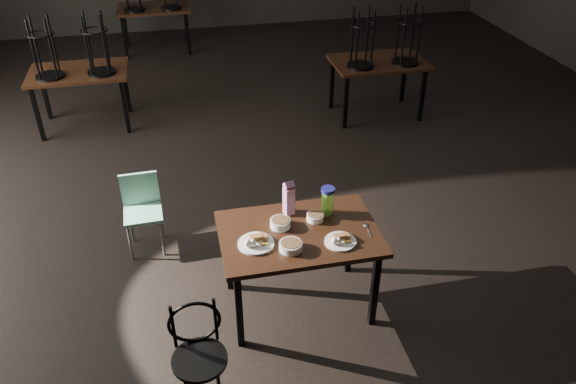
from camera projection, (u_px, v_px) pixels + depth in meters
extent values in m
plane|color=black|center=(308.00, 188.00, 6.11)|extent=(12.00, 12.00, 0.00)
cube|color=black|center=(299.00, 234.00, 4.23)|extent=(1.20, 0.80, 0.04)
cube|color=black|center=(239.00, 310.00, 4.08)|extent=(0.05, 0.05, 0.71)
cube|color=black|center=(375.00, 289.00, 4.27)|extent=(0.05, 0.05, 0.71)
cube|color=black|center=(228.00, 255.00, 4.61)|extent=(0.05, 0.05, 0.71)
cube|color=black|center=(349.00, 238.00, 4.79)|extent=(0.05, 0.05, 0.71)
cylinder|color=white|center=(256.00, 243.00, 4.09)|extent=(0.27, 0.27, 0.02)
cube|color=#9E6438|center=(255.00, 234.00, 4.09)|extent=(0.10, 0.09, 0.04)
cube|color=#9E6438|center=(260.00, 233.00, 4.10)|extent=(0.11, 0.11, 0.03)
ellipsoid|color=white|center=(248.00, 243.00, 4.02)|extent=(0.05, 0.05, 0.06)
ellipsoid|color=white|center=(253.00, 243.00, 4.03)|extent=(0.05, 0.05, 0.06)
cylinder|color=white|center=(340.00, 241.00, 4.11)|extent=(0.23, 0.23, 0.01)
cube|color=#9E6438|center=(340.00, 233.00, 4.11)|extent=(0.08, 0.08, 0.04)
cube|color=#9E6438|center=(343.00, 232.00, 4.12)|extent=(0.10, 0.10, 0.03)
ellipsoid|color=white|center=(334.00, 241.00, 4.05)|extent=(0.05, 0.05, 0.06)
ellipsoid|color=white|center=(339.00, 241.00, 4.06)|extent=(0.05, 0.05, 0.06)
cylinder|color=white|center=(280.00, 223.00, 4.26)|extent=(0.16, 0.16, 0.06)
cylinder|color=brown|center=(280.00, 221.00, 4.24)|extent=(0.13, 0.13, 0.01)
cylinder|color=white|center=(315.00, 217.00, 4.33)|extent=(0.13, 0.13, 0.05)
cylinder|color=brown|center=(315.00, 215.00, 4.32)|extent=(0.11, 0.11, 0.01)
cylinder|color=white|center=(291.00, 246.00, 4.03)|extent=(0.17, 0.17, 0.06)
cylinder|color=brown|center=(291.00, 244.00, 4.02)|extent=(0.14, 0.14, 0.01)
cube|color=#8F1A67|center=(289.00, 201.00, 4.36)|extent=(0.09, 0.09, 0.24)
cube|color=#8F1A67|center=(289.00, 185.00, 4.28)|extent=(0.09, 0.09, 0.07)
cylinder|color=#89E944|center=(327.00, 203.00, 4.36)|extent=(0.10, 0.10, 0.20)
cylinder|color=navy|center=(328.00, 190.00, 4.29)|extent=(0.12, 0.12, 0.03)
ellipsoid|color=silver|center=(365.00, 225.00, 4.28)|extent=(0.04, 0.06, 0.01)
cube|color=silver|center=(369.00, 233.00, 4.20)|extent=(0.02, 0.12, 0.00)
cylinder|color=black|center=(200.00, 360.00, 3.63)|extent=(0.37, 0.37, 0.03)
torus|color=black|center=(194.00, 322.00, 3.66)|extent=(0.35, 0.04, 0.35)
cylinder|color=black|center=(216.00, 365.00, 3.85)|extent=(0.02, 0.02, 0.41)
cylinder|color=black|center=(186.00, 371.00, 3.81)|extent=(0.02, 0.02, 0.41)
cube|color=#6AA58D|center=(143.00, 214.00, 5.03)|extent=(0.35, 0.35, 0.04)
cube|color=#6AA58D|center=(140.00, 188.00, 5.06)|extent=(0.34, 0.04, 0.32)
cylinder|color=slate|center=(130.00, 242.00, 5.00)|extent=(0.02, 0.02, 0.39)
cylinder|color=slate|center=(162.00, 238.00, 5.05)|extent=(0.02, 0.02, 0.39)
cylinder|color=slate|center=(131.00, 224.00, 5.23)|extent=(0.02, 0.02, 0.39)
cylinder|color=slate|center=(161.00, 220.00, 5.28)|extent=(0.02, 0.02, 0.39)
cube|color=black|center=(78.00, 72.00, 6.97)|extent=(1.20, 0.80, 0.04)
cube|color=black|center=(37.00, 115.00, 6.82)|extent=(0.05, 0.05, 0.71)
cube|color=black|center=(125.00, 107.00, 7.01)|extent=(0.05, 0.05, 0.71)
cube|color=black|center=(45.00, 94.00, 7.35)|extent=(0.05, 0.05, 0.71)
cube|color=black|center=(126.00, 87.00, 7.53)|extent=(0.05, 0.05, 0.71)
cylinder|color=black|center=(50.00, 76.00, 6.78)|extent=(0.34, 0.34, 0.03)
torus|color=black|center=(40.00, 35.00, 6.50)|extent=(0.32, 0.32, 0.02)
cylinder|color=black|center=(53.00, 43.00, 6.67)|extent=(0.03, 0.03, 0.70)
cylinder|color=black|center=(36.00, 44.00, 6.64)|extent=(0.03, 0.03, 0.70)
cylinder|color=black|center=(33.00, 50.00, 6.48)|extent=(0.03, 0.03, 0.70)
cylinder|color=black|center=(51.00, 49.00, 6.51)|extent=(0.03, 0.03, 0.70)
cylinder|color=black|center=(102.00, 72.00, 6.88)|extent=(0.34, 0.34, 0.03)
torus|color=black|center=(94.00, 32.00, 6.61)|extent=(0.32, 0.32, 0.02)
cylinder|color=black|center=(105.00, 40.00, 6.78)|extent=(0.03, 0.03, 0.70)
cylinder|color=black|center=(88.00, 41.00, 6.74)|extent=(0.03, 0.03, 0.70)
cylinder|color=black|center=(87.00, 46.00, 6.58)|extent=(0.03, 0.03, 0.70)
cylinder|color=black|center=(104.00, 45.00, 6.62)|extent=(0.03, 0.03, 0.70)
cube|color=black|center=(379.00, 62.00, 7.26)|extent=(1.20, 0.80, 0.04)
cube|color=black|center=(346.00, 103.00, 7.12)|extent=(0.05, 0.05, 0.71)
cube|color=black|center=(422.00, 96.00, 7.30)|extent=(0.05, 0.05, 0.71)
cube|color=black|center=(332.00, 83.00, 7.64)|extent=(0.05, 0.05, 0.71)
cube|color=black|center=(404.00, 77.00, 7.82)|extent=(0.05, 0.05, 0.71)
cylinder|color=black|center=(360.00, 66.00, 7.07)|extent=(0.34, 0.34, 0.03)
torus|color=black|center=(363.00, 26.00, 6.79)|extent=(0.32, 0.32, 0.02)
cylinder|color=black|center=(367.00, 34.00, 6.97)|extent=(0.03, 0.03, 0.70)
cylinder|color=black|center=(352.00, 35.00, 6.93)|extent=(0.03, 0.03, 0.70)
cylinder|color=black|center=(357.00, 40.00, 6.77)|extent=(0.03, 0.03, 0.70)
cylinder|color=black|center=(373.00, 39.00, 6.80)|extent=(0.03, 0.03, 0.70)
cylinder|color=black|center=(405.00, 62.00, 7.17)|extent=(0.34, 0.34, 0.03)
torus|color=black|center=(410.00, 23.00, 6.90)|extent=(0.32, 0.32, 0.02)
cylinder|color=black|center=(413.00, 31.00, 7.07)|extent=(0.03, 0.03, 0.70)
cylinder|color=black|center=(398.00, 32.00, 7.04)|extent=(0.03, 0.03, 0.70)
cylinder|color=black|center=(404.00, 37.00, 6.87)|extent=(0.03, 0.03, 0.70)
cylinder|color=black|center=(419.00, 36.00, 6.91)|extent=(0.03, 0.03, 0.70)
cube|color=black|center=(154.00, 8.00, 9.39)|extent=(1.20, 0.80, 0.04)
cube|color=black|center=(125.00, 38.00, 9.24)|extent=(0.05, 0.05, 0.71)
cube|color=black|center=(188.00, 34.00, 9.43)|extent=(0.05, 0.05, 0.71)
cube|color=black|center=(126.00, 27.00, 9.77)|extent=(0.05, 0.05, 0.71)
cube|color=black|center=(186.00, 23.00, 9.95)|extent=(0.05, 0.05, 0.71)
cylinder|color=black|center=(135.00, 9.00, 9.20)|extent=(0.34, 0.34, 0.03)
cylinder|color=black|center=(172.00, 7.00, 9.30)|extent=(0.34, 0.34, 0.03)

